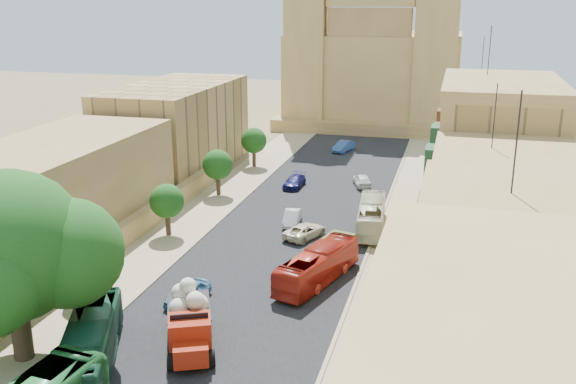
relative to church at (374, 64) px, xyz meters
The scene contains 29 objects.
road_surface 49.54m from the church, 90.00° to the right, with size 14.00×140.00×0.01m, color black.
sidewalk_east 50.44m from the church, 78.94° to the right, with size 5.00×140.00×0.01m, color tan.
sidewalk_west 50.44m from the church, 101.06° to the right, with size 5.00×140.00×0.01m, color tan.
kerb_east 50.02m from the church, 81.81° to the right, with size 0.25×140.00×0.12m, color tan.
kerb_west 50.02m from the church, 98.19° to the right, with size 0.25×140.00×0.12m, color tan.
townhouse_b 69.58m from the church, 76.73° to the right, with size 9.00×14.00×14.90m.
townhouse_c 56.00m from the church, 73.43° to the right, with size 9.00×14.00×17.40m.
townhouse_d 42.84m from the church, 68.07° to the right, with size 9.00×14.00×15.90m.
west_wall 60.55m from the church, 102.04° to the right, with size 1.00×40.00×1.80m, color #A9854C.
west_building_low 63.45m from the church, 106.54° to the right, with size 10.00×28.00×8.40m, color olive.
west_building_mid 39.27m from the church, 117.48° to the right, with size 10.00×22.00×10.00m, color tan.
church is the anchor object (origin of this frame).
ficus_tree 75.26m from the church, 97.18° to the right, with size 10.85×9.98×10.85m.
street_tree_a 67.67m from the church, 98.54° to the right, with size 3.01×3.01×4.63m.
street_tree_b 55.90m from the church, 100.38° to the right, with size 2.92×2.92×4.49m.
street_tree_c 44.23m from the church, 103.21° to the right, with size 3.08×3.08×4.73m.
street_tree_d 32.83m from the church, 108.09° to the right, with size 3.05×3.05×4.68m.
red_truck 71.46m from the church, 90.81° to the right, with size 4.78×6.84×3.80m.
olive_pickup 57.71m from the church, 85.36° to the right, with size 2.94×4.68×1.79m.
bus_green_north 75.34m from the church, 93.99° to the right, with size 2.39×10.19×2.84m, color #174A32.
bus_red_east 61.41m from the church, 85.96° to the right, with size 2.11×9.01×2.51m, color #AB2518.
bus_cream_east 50.05m from the church, 82.43° to the right, with size 2.12×9.08×2.53m, color beige.
car_blue_a 66.61m from the church, 92.90° to the right, with size 1.55×3.86×1.32m, color teal.
car_white_a 50.13m from the church, 90.58° to the right, with size 1.32×3.78×1.24m, color #BCBCBC.
car_cream 53.06m from the church, 88.48° to the right, with size 1.99×4.31×1.20m, color beige.
car_dkblue 39.09m from the church, 94.77° to the right, with size 1.72×4.22×1.22m, color #101049.
car_white_b 37.01m from the church, 84.01° to the right, with size 1.58×3.93×1.34m, color silver.
car_blue_b 22.03m from the church, 92.90° to the right, with size 1.45×4.17×1.37m, color #305698.
pedestrian_c 69.68m from the church, 81.18° to the right, with size 1.16×0.48×1.98m, color #36373B.
Camera 1 is at (12.91, -22.92, 19.34)m, focal length 40.00 mm.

